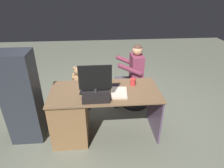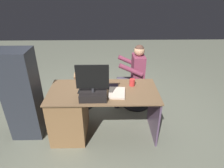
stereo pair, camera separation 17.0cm
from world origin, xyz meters
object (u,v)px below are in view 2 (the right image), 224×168
(computer_mouse, at_px, (84,86))
(visitor_chair, at_px, (136,93))
(desk, at_px, (75,112))
(person, at_px, (133,72))
(tv_remote, at_px, (80,91))
(cup, at_px, (132,82))
(office_chair_teddy, at_px, (82,92))
(keyboard, at_px, (103,86))
(teddy_bear, at_px, (80,75))
(monitor, at_px, (93,90))

(computer_mouse, height_order, visitor_chair, computer_mouse)
(desk, relative_size, person, 1.31)
(tv_remote, bearing_deg, cup, -164.19)
(desk, relative_size, office_chair_teddy, 3.30)
(keyboard, xyz_separation_m, visitor_chair, (-0.60, -0.65, -0.50))
(computer_mouse, relative_size, teddy_bear, 0.28)
(monitor, bearing_deg, computer_mouse, -63.51)
(computer_mouse, height_order, office_chair_teddy, computer_mouse)
(office_chair_teddy, distance_m, visitor_chair, 1.02)
(tv_remote, xyz_separation_m, visitor_chair, (-0.92, -0.77, -0.50))
(monitor, relative_size, visitor_chair, 0.93)
(visitor_chair, bearing_deg, office_chair_teddy, -1.17)
(keyboard, bearing_deg, tv_remote, 19.51)
(cup, relative_size, office_chair_teddy, 0.22)
(desk, xyz_separation_m, person, (-0.93, -0.76, 0.29))
(teddy_bear, bearing_deg, office_chair_teddy, 90.00)
(monitor, xyz_separation_m, office_chair_teddy, (0.31, -0.98, -0.61))
(computer_mouse, xyz_separation_m, cup, (-0.70, -0.02, 0.03))
(computer_mouse, height_order, tv_remote, computer_mouse)
(tv_remote, height_order, office_chair_teddy, tv_remote)
(keyboard, bearing_deg, computer_mouse, -2.77)
(keyboard, bearing_deg, desk, 14.61)
(computer_mouse, relative_size, office_chair_teddy, 0.21)
(person, bearing_deg, teddy_bear, -1.87)
(monitor, xyz_separation_m, visitor_chair, (-0.72, -0.96, -0.62))
(office_chair_teddy, bearing_deg, visitor_chair, 178.83)
(monitor, height_order, visitor_chair, monitor)
(office_chair_teddy, relative_size, person, 0.40)
(monitor, distance_m, computer_mouse, 0.38)
(person, bearing_deg, office_chair_teddy, -1.17)
(computer_mouse, xyz_separation_m, visitor_chair, (-0.88, -0.64, -0.51))
(computer_mouse, distance_m, person, 1.02)
(office_chair_teddy, xyz_separation_m, teddy_bear, (-0.00, -0.01, 0.35))
(tv_remote, relative_size, office_chair_teddy, 0.32)
(desk, height_order, keyboard, keyboard)
(keyboard, bearing_deg, monitor, 68.51)
(keyboard, xyz_separation_m, office_chair_teddy, (0.43, -0.67, -0.49))
(keyboard, distance_m, person, 0.83)
(office_chair_teddy, bearing_deg, desk, 90.90)
(office_chair_teddy, bearing_deg, keyboard, 122.45)
(monitor, height_order, teddy_bear, monitor)
(teddy_bear, distance_m, visitor_chair, 1.09)
(desk, height_order, tv_remote, tv_remote)
(desk, relative_size, computer_mouse, 15.95)
(desk, bearing_deg, monitor, 145.78)
(office_chair_teddy, height_order, teddy_bear, teddy_bear)
(tv_remote, relative_size, teddy_bear, 0.44)
(computer_mouse, bearing_deg, monitor, 116.49)
(keyboard, distance_m, visitor_chair, 1.01)
(monitor, relative_size, keyboard, 1.12)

